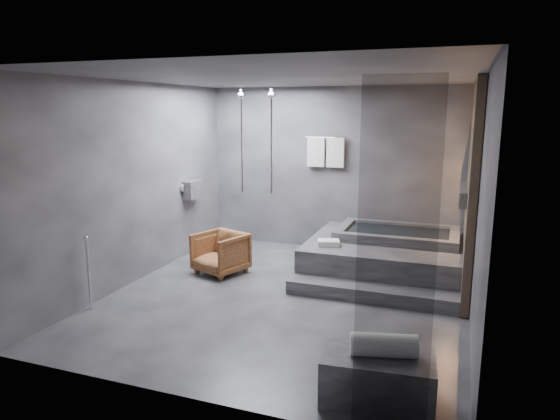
% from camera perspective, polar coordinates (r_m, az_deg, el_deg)
% --- Properties ---
extents(room, '(5.00, 5.04, 2.82)m').
position_cam_1_polar(room, '(6.35, 4.96, 5.17)').
color(room, '#2B2B2D').
rests_on(room, ground).
extents(tub_deck, '(2.20, 2.00, 0.50)m').
position_cam_1_polar(tub_deck, '(7.69, 11.87, -5.21)').
color(tub_deck, '#303032').
rests_on(tub_deck, ground).
extents(tub_step, '(2.20, 0.36, 0.18)m').
position_cam_1_polar(tub_step, '(6.63, 10.32, -9.34)').
color(tub_step, '#303032').
rests_on(tub_step, ground).
extents(concrete_bench, '(0.97, 0.59, 0.42)m').
position_cam_1_polar(concrete_bench, '(4.48, 11.09, -18.42)').
color(concrete_bench, '#353538').
rests_on(concrete_bench, ground).
extents(driftwood_chair, '(0.86, 0.87, 0.62)m').
position_cam_1_polar(driftwood_chair, '(7.54, -6.82, -4.90)').
color(driftwood_chair, '#482512').
rests_on(driftwood_chair, ground).
extents(rolled_towel, '(0.58, 0.32, 0.20)m').
position_cam_1_polar(rolled_towel, '(4.34, 11.76, -14.89)').
color(rolled_towel, white).
rests_on(rolled_towel, concrete_bench).
extents(deck_towel, '(0.36, 0.30, 0.08)m').
position_cam_1_polar(deck_towel, '(7.20, 5.56, -3.75)').
color(deck_towel, silver).
rests_on(deck_towel, tub_deck).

